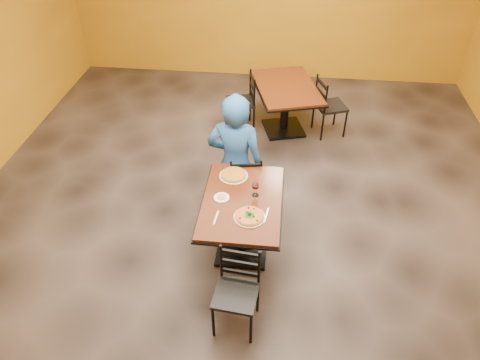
# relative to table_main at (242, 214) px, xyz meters

# --- Properties ---
(floor) EXTENTS (7.00, 8.00, 0.01)m
(floor) POSITION_rel_table_main_xyz_m (0.00, 0.50, -0.56)
(floor) COLOR black
(floor) RESTS_ON ground
(table_main) EXTENTS (0.83, 1.23, 0.75)m
(table_main) POSITION_rel_table_main_xyz_m (0.00, 0.00, 0.00)
(table_main) COLOR #5A200E
(table_main) RESTS_ON floor
(table_second) EXTENTS (1.19, 1.48, 0.75)m
(table_second) POSITION_rel_table_main_xyz_m (0.38, 2.59, 0.00)
(table_second) COLOR #5A200E
(table_second) RESTS_ON floor
(chair_main_near) EXTENTS (0.42, 0.42, 0.86)m
(chair_main_near) POSITION_rel_table_main_xyz_m (0.04, -0.93, -0.13)
(chair_main_near) COLOR black
(chair_main_near) RESTS_ON floor
(chair_main_far) EXTENTS (0.44, 0.44, 0.83)m
(chair_main_far) POSITION_rel_table_main_xyz_m (-0.05, 0.73, -0.14)
(chair_main_far) COLOR black
(chair_main_far) RESTS_ON floor
(chair_second_left) EXTENTS (0.49, 0.49, 0.88)m
(chair_second_left) POSITION_rel_table_main_xyz_m (-0.30, 2.59, -0.11)
(chair_second_left) COLOR black
(chair_second_left) RESTS_ON floor
(chair_second_right) EXTENTS (0.53, 0.53, 0.91)m
(chair_second_right) POSITION_rel_table_main_xyz_m (1.06, 2.59, -0.10)
(chair_second_right) COLOR black
(chair_second_right) RESTS_ON floor
(diner) EXTENTS (0.74, 0.53, 1.46)m
(diner) POSITION_rel_table_main_xyz_m (-0.18, 0.92, 0.17)
(diner) COLOR #194C8E
(diner) RESTS_ON floor
(plate_main) EXTENTS (0.31, 0.31, 0.01)m
(plate_main) POSITION_rel_table_main_xyz_m (0.10, -0.25, 0.20)
(plate_main) COLOR white
(plate_main) RESTS_ON table_main
(pizza_main) EXTENTS (0.28, 0.28, 0.02)m
(pizza_main) POSITION_rel_table_main_xyz_m (0.10, -0.25, 0.21)
(pizza_main) COLOR #8A320A
(pizza_main) RESTS_ON plate_main
(plate_far) EXTENTS (0.31, 0.31, 0.01)m
(plate_far) POSITION_rel_table_main_xyz_m (-0.13, 0.39, 0.20)
(plate_far) COLOR white
(plate_far) RESTS_ON table_main
(pizza_far) EXTENTS (0.28, 0.28, 0.02)m
(pizza_far) POSITION_rel_table_main_xyz_m (-0.13, 0.39, 0.21)
(pizza_far) COLOR gold
(pizza_far) RESTS_ON plate_far
(side_plate) EXTENTS (0.16, 0.16, 0.01)m
(side_plate) POSITION_rel_table_main_xyz_m (-0.21, 0.01, 0.20)
(side_plate) COLOR white
(side_plate) RESTS_ON table_main
(dip) EXTENTS (0.09, 0.09, 0.01)m
(dip) POSITION_rel_table_main_xyz_m (-0.21, 0.01, 0.21)
(dip) COLOR tan
(dip) RESTS_ON side_plate
(wine_glass) EXTENTS (0.08, 0.08, 0.18)m
(wine_glass) POSITION_rel_table_main_xyz_m (0.13, 0.09, 0.28)
(wine_glass) COLOR white
(wine_glass) RESTS_ON table_main
(fork) EXTENTS (0.03, 0.19, 0.00)m
(fork) POSITION_rel_table_main_xyz_m (-0.23, -0.28, 0.20)
(fork) COLOR silver
(fork) RESTS_ON table_main
(knife) EXTENTS (0.04, 0.21, 0.00)m
(knife) POSITION_rel_table_main_xyz_m (0.26, -0.20, 0.20)
(knife) COLOR silver
(knife) RESTS_ON table_main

